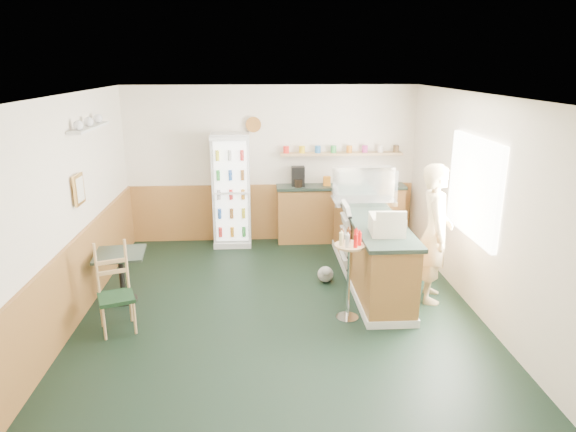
{
  "coord_description": "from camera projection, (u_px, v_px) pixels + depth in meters",
  "views": [
    {
      "loc": [
        -0.23,
        -5.8,
        3.05
      ],
      "look_at": [
        0.15,
        0.6,
        1.13
      ],
      "focal_mm": 32.0,
      "sensor_mm": 36.0,
      "label": 1
    }
  ],
  "objects": [
    {
      "name": "ground",
      "position": [
        279.0,
        316.0,
        6.44
      ],
      "size": [
        6.0,
        6.0,
        0.0
      ],
      "primitive_type": "plane",
      "color": "black",
      "rests_on": "ground"
    },
    {
      "name": "room_envelope",
      "position": [
        259.0,
        185.0,
        6.69
      ],
      "size": [
        5.04,
        6.02,
        2.72
      ],
      "color": "silver",
      "rests_on": "ground"
    },
    {
      "name": "service_counter",
      "position": [
        369.0,
        250.0,
        7.41
      ],
      "size": [
        0.68,
        3.01,
        1.01
      ],
      "color": "#A76F35",
      "rests_on": "ground"
    },
    {
      "name": "back_counter",
      "position": [
        340.0,
        211.0,
        9.03
      ],
      "size": [
        2.24,
        0.42,
        1.69
      ],
      "color": "#A76F35",
      "rests_on": "ground"
    },
    {
      "name": "drinks_fridge",
      "position": [
        232.0,
        190.0,
        8.74
      ],
      "size": [
        0.64,
        0.54,
        1.93
      ],
      "color": "silver",
      "rests_on": "ground"
    },
    {
      "name": "display_case",
      "position": [
        364.0,
        186.0,
        7.7
      ],
      "size": [
        0.93,
        0.49,
        0.53
      ],
      "color": "silver",
      "rests_on": "service_counter"
    },
    {
      "name": "cash_register",
      "position": [
        387.0,
        225.0,
        6.35
      ],
      "size": [
        0.43,
        0.45,
        0.23
      ],
      "primitive_type": "cube",
      "rotation": [
        0.0,
        0.0,
        -0.07
      ],
      "color": "beige",
      "rests_on": "service_counter"
    },
    {
      "name": "shopkeeper",
      "position": [
        435.0,
        233.0,
        6.67
      ],
      "size": [
        0.57,
        0.7,
        1.84
      ],
      "primitive_type": "imported",
      "rotation": [
        0.0,
        0.0,
        1.33
      ],
      "color": "tan",
      "rests_on": "ground"
    },
    {
      "name": "condiment_stand",
      "position": [
        349.0,
        262.0,
        6.17
      ],
      "size": [
        0.36,
        0.36,
        1.13
      ],
      "rotation": [
        0.0,
        0.0,
        -0.22
      ],
      "color": "silver",
      "rests_on": "ground"
    },
    {
      "name": "newspaper_rack",
      "position": [
        345.0,
        235.0,
        7.29
      ],
      "size": [
        0.09,
        0.48,
        0.94
      ],
      "color": "black",
      "rests_on": "ground"
    },
    {
      "name": "cafe_table",
      "position": [
        121.0,
        267.0,
        6.71
      ],
      "size": [
        0.69,
        0.69,
        0.68
      ],
      "rotation": [
        0.0,
        0.0,
        0.11
      ],
      "color": "black",
      "rests_on": "ground"
    },
    {
      "name": "cafe_chair",
      "position": [
        117.0,
        284.0,
        6.03
      ],
      "size": [
        0.51,
        0.51,
        1.06
      ],
      "rotation": [
        0.0,
        0.0,
        0.36
      ],
      "color": "#15311B",
      "rests_on": "ground"
    },
    {
      "name": "dog_doorstop",
      "position": [
        326.0,
        274.0,
        7.39
      ],
      "size": [
        0.23,
        0.3,
        0.28
      ],
      "rotation": [
        0.0,
        0.0,
        -0.31
      ],
      "color": "gray",
      "rests_on": "ground"
    }
  ]
}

